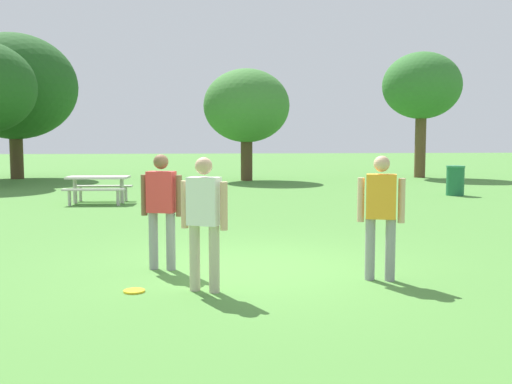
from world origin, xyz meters
TOP-DOWN VIEW (x-y plane):
  - ground_plane at (0.00, 0.00)m, footprint 120.00×120.00m
  - person_thrower at (-1.16, 0.02)m, footprint 0.59×0.33m
  - person_catcher at (1.73, -0.91)m, footprint 0.59×0.33m
  - person_bystander at (-0.58, -1.25)m, footprint 0.56×0.36m
  - frisbee at (-1.43, -1.20)m, footprint 0.26×0.26m
  - picnic_table_near at (-3.46, 8.79)m, footprint 1.79×1.53m
  - trash_can_beside_table at (7.64, 10.00)m, footprint 0.59×0.59m
  - tree_broad_center at (-8.76, 19.36)m, footprint 5.53×5.53m
  - tree_far_right at (1.48, 17.26)m, footprint 3.70×3.70m
  - tree_slender_mid at (9.71, 18.47)m, footprint 3.61×3.61m

SIDE VIEW (x-z plane):
  - ground_plane at x=0.00m, z-range 0.00..0.00m
  - frisbee at x=-1.43m, z-range 0.00..0.03m
  - trash_can_beside_table at x=7.64m, z-range 0.00..0.96m
  - picnic_table_near at x=-3.46m, z-range 0.18..0.95m
  - person_thrower at x=-1.16m, z-range 0.12..1.76m
  - person_catcher at x=1.73m, z-range 0.12..1.76m
  - person_bystander at x=-0.58m, z-range 0.12..1.76m
  - tree_far_right at x=1.48m, z-range 0.80..5.60m
  - tree_broad_center at x=-8.76m, z-range 0.87..7.35m
  - tree_slender_mid at x=9.71m, z-range 1.31..7.09m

